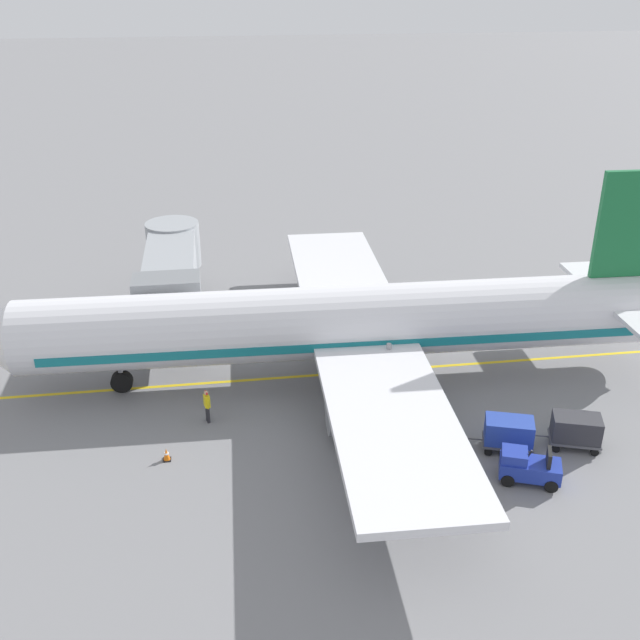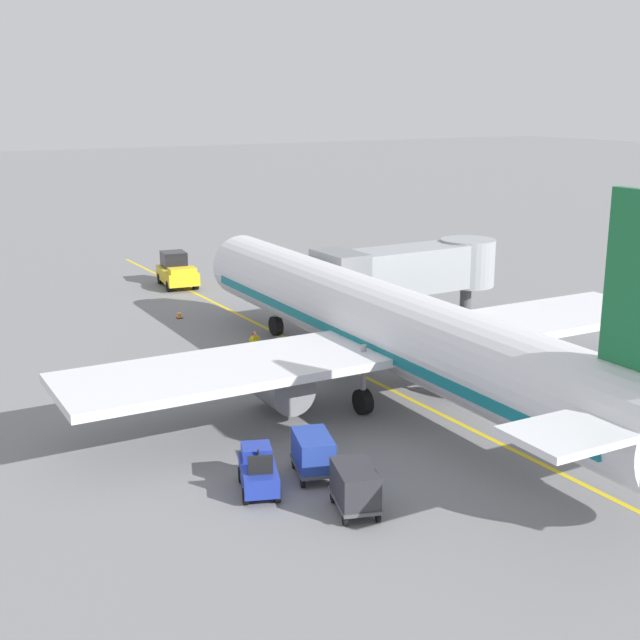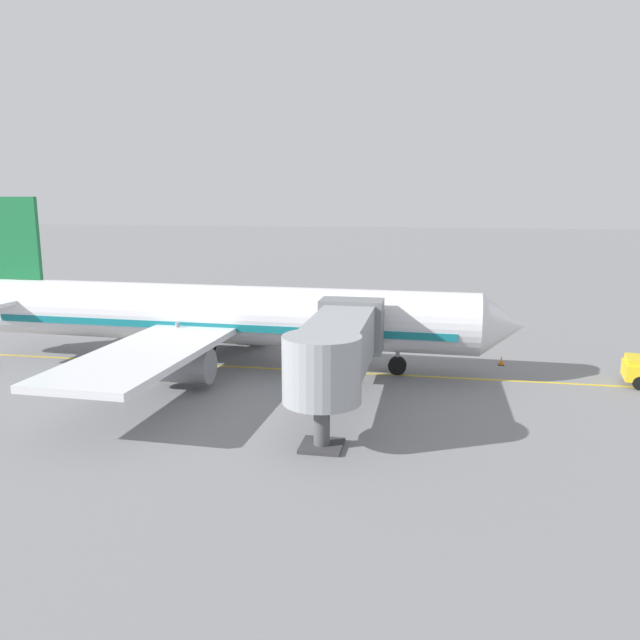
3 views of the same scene
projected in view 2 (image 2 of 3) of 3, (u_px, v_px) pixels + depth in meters
name	position (u px, v px, depth m)	size (l,w,h in m)	color
ground_plane	(407.00, 398.00, 38.81)	(400.00, 400.00, 0.00)	slate
gate_lead_in_line	(407.00, 398.00, 38.81)	(0.24, 80.00, 0.01)	gold
parked_airliner	(387.00, 327.00, 38.61)	(30.14, 37.28, 10.63)	silver
jet_bridge	(410.00, 270.00, 49.97)	(11.90, 3.50, 4.98)	#93999E
pushback_tractor	(177.00, 271.00, 61.48)	(2.80, 4.67, 2.40)	gold
baggage_tug_lead	(258.00, 471.00, 29.49)	(2.02, 2.76, 1.62)	#1E339E
baggage_cart_front	(313.00, 452.00, 30.53)	(1.92, 2.97, 1.58)	#4C4C51
baggage_cart_second_in_train	(355.00, 485.00, 27.89)	(1.92, 2.97, 1.58)	#4C4C51
ground_crew_wing_walker	(255.00, 345.00, 43.61)	(0.72, 0.33, 1.69)	#232328
safety_cone_nose_left	(191.00, 357.00, 43.91)	(0.36, 0.36, 0.59)	black
safety_cone_nose_right	(179.00, 314.00, 52.72)	(0.36, 0.36, 0.59)	black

